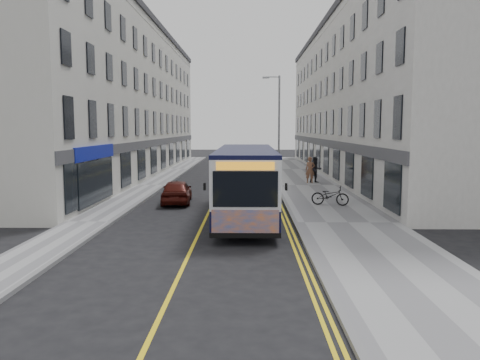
{
  "coord_description": "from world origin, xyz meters",
  "views": [
    {
      "loc": [
        1.94,
        -21.04,
        4.14
      ],
      "look_at": [
        1.55,
        1.86,
        1.6
      ],
      "focal_mm": 35.0,
      "sensor_mm": 36.0,
      "label": 1
    }
  ],
  "objects_px": {
    "pedestrian_near": "(310,170)",
    "pedestrian_far": "(316,170)",
    "city_bus": "(246,180)",
    "car_maroon": "(177,191)",
    "bicycle": "(330,196)",
    "streetlamp": "(278,125)",
    "car_white": "(252,166)"
  },
  "relations": [
    {
      "from": "city_bus",
      "to": "car_white",
      "type": "relative_size",
      "value": 2.85
    },
    {
      "from": "city_bus",
      "to": "pedestrian_near",
      "type": "bearing_deg",
      "value": 70.02
    },
    {
      "from": "streetlamp",
      "to": "pedestrian_near",
      "type": "height_order",
      "value": "streetlamp"
    },
    {
      "from": "streetlamp",
      "to": "pedestrian_near",
      "type": "relative_size",
      "value": 4.15
    },
    {
      "from": "city_bus",
      "to": "car_maroon",
      "type": "distance_m",
      "value": 5.69
    },
    {
      "from": "city_bus",
      "to": "car_maroon",
      "type": "xyz_separation_m",
      "value": [
        -3.85,
        4.04,
        -1.1
      ]
    },
    {
      "from": "pedestrian_near",
      "to": "pedestrian_far",
      "type": "xyz_separation_m",
      "value": [
        0.44,
        0.14,
        -0.01
      ]
    },
    {
      "from": "bicycle",
      "to": "car_white",
      "type": "bearing_deg",
      "value": 26.73
    },
    {
      "from": "streetlamp",
      "to": "car_white",
      "type": "height_order",
      "value": "streetlamp"
    },
    {
      "from": "bicycle",
      "to": "pedestrian_far",
      "type": "relative_size",
      "value": 1.01
    },
    {
      "from": "pedestrian_near",
      "to": "pedestrian_far",
      "type": "distance_m",
      "value": 0.46
    },
    {
      "from": "bicycle",
      "to": "car_white",
      "type": "xyz_separation_m",
      "value": [
        -3.97,
        18.94,
        0.01
      ]
    },
    {
      "from": "pedestrian_near",
      "to": "car_white",
      "type": "bearing_deg",
      "value": 120.45
    },
    {
      "from": "car_white",
      "to": "pedestrian_far",
      "type": "bearing_deg",
      "value": -57.39
    },
    {
      "from": "streetlamp",
      "to": "car_maroon",
      "type": "bearing_deg",
      "value": -123.07
    },
    {
      "from": "pedestrian_near",
      "to": "car_white",
      "type": "xyz_separation_m",
      "value": [
        -4.25,
        8.87,
        -0.44
      ]
    },
    {
      "from": "bicycle",
      "to": "pedestrian_near",
      "type": "relative_size",
      "value": 1.0
    },
    {
      "from": "pedestrian_near",
      "to": "car_maroon",
      "type": "xyz_separation_m",
      "value": [
        -8.53,
        -8.83,
        -0.42
      ]
    },
    {
      "from": "pedestrian_far",
      "to": "car_white",
      "type": "bearing_deg",
      "value": 98.17
    },
    {
      "from": "city_bus",
      "to": "pedestrian_far",
      "type": "xyz_separation_m",
      "value": [
        5.12,
        13.01,
        -0.68
      ]
    },
    {
      "from": "car_maroon",
      "to": "car_white",
      "type": "bearing_deg",
      "value": -108.16
    },
    {
      "from": "streetlamp",
      "to": "car_white",
      "type": "bearing_deg",
      "value": 102.91
    },
    {
      "from": "city_bus",
      "to": "pedestrian_far",
      "type": "distance_m",
      "value": 14.0
    },
    {
      "from": "car_maroon",
      "to": "pedestrian_near",
      "type": "bearing_deg",
      "value": -138.56
    },
    {
      "from": "streetlamp",
      "to": "pedestrian_far",
      "type": "xyz_separation_m",
      "value": [
        2.8,
        -0.51,
        -3.31
      ]
    },
    {
      "from": "city_bus",
      "to": "pedestrian_near",
      "type": "relative_size",
      "value": 5.73
    },
    {
      "from": "city_bus",
      "to": "bicycle",
      "type": "height_order",
      "value": "city_bus"
    },
    {
      "from": "streetlamp",
      "to": "pedestrian_near",
      "type": "bearing_deg",
      "value": -15.37
    },
    {
      "from": "bicycle",
      "to": "pedestrian_near",
      "type": "height_order",
      "value": "pedestrian_near"
    },
    {
      "from": "pedestrian_near",
      "to": "pedestrian_far",
      "type": "bearing_deg",
      "value": 23.07
    },
    {
      "from": "bicycle",
      "to": "pedestrian_near",
      "type": "distance_m",
      "value": 10.09
    },
    {
      "from": "pedestrian_far",
      "to": "streetlamp",
      "type": "bearing_deg",
      "value": 149.71
    }
  ]
}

